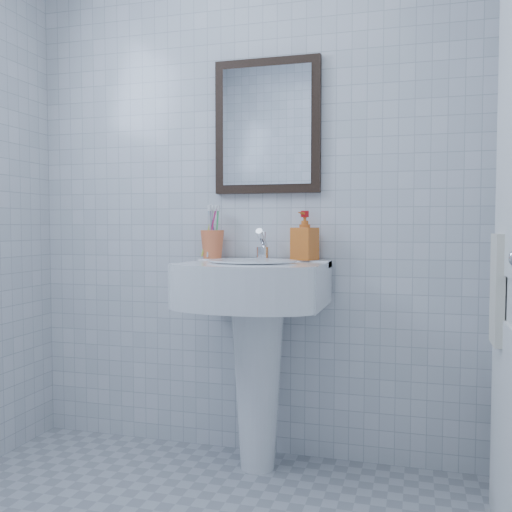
% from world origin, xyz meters
% --- Properties ---
extents(wall_back, '(2.20, 0.02, 2.50)m').
position_xyz_m(wall_back, '(0.00, 1.20, 1.25)').
color(wall_back, silver).
rests_on(wall_back, ground).
extents(washbasin, '(0.61, 0.45, 0.94)m').
position_xyz_m(washbasin, '(0.10, 0.99, 0.63)').
color(washbasin, white).
rests_on(washbasin, ground).
extents(faucet, '(0.06, 0.13, 0.14)m').
position_xyz_m(faucet, '(0.10, 1.10, 0.99)').
color(faucet, silver).
rests_on(faucet, washbasin).
extents(toothbrush_cup, '(0.12, 0.12, 0.13)m').
position_xyz_m(toothbrush_cup, '(-0.15, 1.12, 1.00)').
color(toothbrush_cup, orange).
rests_on(toothbrush_cup, washbasin).
extents(soap_dispenser, '(0.13, 0.13, 0.22)m').
position_xyz_m(soap_dispenser, '(0.29, 1.12, 1.04)').
color(soap_dispenser, '#DE5215').
rests_on(soap_dispenser, washbasin).
extents(wall_mirror, '(0.50, 0.04, 0.62)m').
position_xyz_m(wall_mirror, '(0.10, 1.18, 1.55)').
color(wall_mirror, black).
rests_on(wall_mirror, wall_back).
extents(towel_ring, '(0.01, 0.18, 0.18)m').
position_xyz_m(towel_ring, '(1.06, 0.69, 1.05)').
color(towel_ring, silver).
rests_on(towel_ring, wall_right).
extents(hand_towel, '(0.03, 0.16, 0.38)m').
position_xyz_m(hand_towel, '(1.04, 0.69, 0.87)').
color(hand_towel, white).
rests_on(hand_towel, towel_ring).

